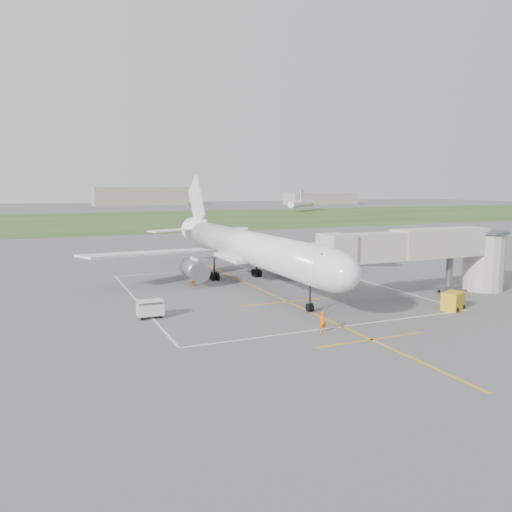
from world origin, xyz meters
name	(u,v)px	position (x,y,z in m)	size (l,w,h in m)	color
ground	(250,284)	(0.00, 0.00, 0.00)	(700.00, 700.00, 0.00)	#5B5A5D
grass_strip	(108,220)	(0.00, 130.00, 0.01)	(700.00, 120.00, 0.02)	#354E22
apron_markings	(270,294)	(0.00, -5.82, 0.01)	(28.20, 60.00, 0.01)	orange
airliner	(247,247)	(0.00, 0.75, 4.39)	(38.93, 46.75, 13.52)	white
jet_bridge	(434,252)	(15.72, -13.50, 4.74)	(23.40, 5.00, 7.20)	#A6A296
gpu_unit	(453,301)	(12.85, -19.29, 0.84)	(2.67, 2.30, 1.70)	gold
baggage_cart	(150,309)	(-14.15, -10.74, 0.81)	(2.31, 1.42, 1.58)	silver
ramp_worker_nose	(323,322)	(-2.31, -20.65, 0.83)	(0.61, 0.40, 1.66)	#FF6B08
ramp_worker_wing	(193,279)	(-6.36, 2.10, 0.82)	(0.80, 0.62, 1.65)	orange
distant_hangars	(49,199)	(-16.15, 265.19, 5.17)	(345.00, 49.00, 12.00)	gray
distant_aircraft	(98,207)	(-0.15, 159.74, 3.59)	(223.34, 34.10, 8.85)	white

